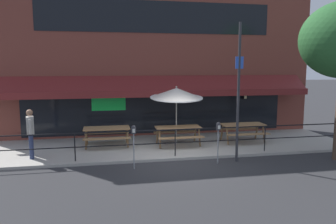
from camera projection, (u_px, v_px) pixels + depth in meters
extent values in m
plane|color=#2D2D30|center=(177.00, 161.00, 11.42)|extent=(120.00, 120.00, 0.00)
cube|color=#ADA89E|center=(166.00, 146.00, 13.36)|extent=(15.00, 4.00, 0.10)
cube|color=brown|center=(157.00, 55.00, 15.02)|extent=(15.00, 0.50, 7.56)
cube|color=black|center=(158.00, 17.00, 14.54)|extent=(10.50, 0.02, 1.40)
cube|color=black|center=(158.00, 108.00, 15.11)|extent=(12.00, 0.02, 2.30)
cube|color=#19D84C|center=(109.00, 103.00, 14.62)|extent=(1.50, 0.02, 0.70)
cube|color=maroon|center=(160.00, 84.00, 14.43)|extent=(13.80, 0.92, 0.70)
cube|color=maroon|center=(162.00, 94.00, 13.99)|extent=(13.80, 0.08, 0.28)
cube|color=black|center=(244.00, 92.00, 15.67)|extent=(0.04, 0.28, 0.04)
cube|color=black|center=(245.00, 96.00, 15.56)|extent=(0.18, 0.18, 0.28)
cube|color=beige|center=(245.00, 96.00, 15.56)|extent=(0.13, 0.19, 0.20)
cylinder|color=black|center=(75.00, 147.00, 10.98)|extent=(0.04, 0.04, 0.95)
cylinder|color=black|center=(175.00, 143.00, 11.63)|extent=(0.04, 0.04, 0.95)
cylinder|color=black|center=(265.00, 139.00, 12.29)|extent=(0.04, 0.04, 0.95)
cube|color=black|center=(175.00, 130.00, 11.57)|extent=(13.80, 0.04, 0.04)
cube|color=black|center=(175.00, 143.00, 11.63)|extent=(13.80, 0.03, 0.03)
cube|color=#997047|center=(107.00, 128.00, 12.96)|extent=(1.80, 0.80, 0.05)
cube|color=#997047|center=(107.00, 139.00, 12.44)|extent=(1.80, 0.26, 0.04)
cube|color=#997047|center=(107.00, 133.00, 13.57)|extent=(1.80, 0.26, 0.04)
cylinder|color=brown|center=(128.00, 138.00, 12.85)|extent=(0.07, 0.30, 0.73)
cylinder|color=brown|center=(127.00, 135.00, 13.47)|extent=(0.07, 0.30, 0.73)
cylinder|color=brown|center=(86.00, 140.00, 12.55)|extent=(0.07, 0.30, 0.73)
cylinder|color=brown|center=(87.00, 136.00, 13.17)|extent=(0.07, 0.30, 0.73)
cube|color=#997047|center=(178.00, 127.00, 13.12)|extent=(1.80, 0.80, 0.05)
cube|color=#997047|center=(181.00, 138.00, 12.59)|extent=(1.80, 0.26, 0.04)
cube|color=#997047|center=(175.00, 132.00, 13.72)|extent=(1.80, 0.26, 0.04)
cylinder|color=brown|center=(199.00, 137.00, 13.01)|extent=(0.07, 0.30, 0.73)
cylinder|color=brown|center=(195.00, 134.00, 13.63)|extent=(0.07, 0.30, 0.73)
cylinder|color=brown|center=(160.00, 139.00, 12.71)|extent=(0.07, 0.30, 0.73)
cylinder|color=brown|center=(157.00, 136.00, 13.33)|extent=(0.07, 0.30, 0.73)
cube|color=#997047|center=(243.00, 125.00, 13.76)|extent=(1.80, 0.80, 0.05)
cube|color=#997047|center=(249.00, 134.00, 13.23)|extent=(1.80, 0.26, 0.04)
cube|color=#997047|center=(237.00, 129.00, 14.36)|extent=(1.80, 0.26, 0.04)
cylinder|color=brown|center=(264.00, 134.00, 13.65)|extent=(0.07, 0.30, 0.73)
cylinder|color=brown|center=(257.00, 131.00, 14.27)|extent=(0.07, 0.30, 0.73)
cylinder|color=brown|center=(227.00, 135.00, 13.35)|extent=(0.07, 0.30, 0.73)
cylinder|color=brown|center=(222.00, 132.00, 13.97)|extent=(0.07, 0.30, 0.73)
cylinder|color=#B7B2A8|center=(176.00, 116.00, 13.39)|extent=(0.04, 0.04, 2.30)
cone|color=silver|center=(176.00, 93.00, 13.26)|extent=(2.10, 2.12, 0.56)
cylinder|color=white|center=(176.00, 98.00, 13.28)|extent=(2.14, 2.14, 0.20)
sphere|color=#B7B2A8|center=(176.00, 87.00, 13.22)|extent=(0.07, 0.07, 0.07)
cylinder|color=navy|center=(31.00, 145.00, 11.43)|extent=(0.15, 0.15, 0.86)
cylinder|color=navy|center=(31.00, 147.00, 11.25)|extent=(0.15, 0.15, 0.86)
cube|color=#B2ADA3|center=(30.00, 125.00, 11.24)|extent=(0.32, 0.44, 0.60)
cylinder|color=#B2ADA3|center=(30.00, 125.00, 11.48)|extent=(0.10, 0.10, 0.54)
cylinder|color=#B2ADA3|center=(30.00, 127.00, 11.01)|extent=(0.10, 0.10, 0.54)
sphere|color=#9E7051|center=(29.00, 113.00, 11.18)|extent=(0.22, 0.22, 0.22)
cylinder|color=gray|center=(134.00, 151.00, 10.45)|extent=(0.04, 0.04, 1.15)
cylinder|color=#2D2D33|center=(134.00, 131.00, 10.36)|extent=(0.15, 0.15, 0.20)
sphere|color=#2D2D33|center=(133.00, 128.00, 10.35)|extent=(0.14, 0.14, 0.14)
cube|color=silver|center=(134.00, 131.00, 10.28)|extent=(0.08, 0.01, 0.13)
cylinder|color=gray|center=(218.00, 147.00, 11.04)|extent=(0.04, 0.04, 1.15)
cylinder|color=#2D2D33|center=(218.00, 127.00, 10.95)|extent=(0.15, 0.15, 0.20)
sphere|color=#2D2D33|center=(218.00, 124.00, 10.94)|extent=(0.14, 0.14, 0.14)
cube|color=silver|center=(219.00, 127.00, 10.87)|extent=(0.08, 0.01, 0.13)
cylinder|color=#2D2D33|center=(238.00, 94.00, 11.04)|extent=(0.09, 0.09, 4.71)
cube|color=blue|center=(239.00, 63.00, 10.87)|extent=(0.28, 0.02, 0.40)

